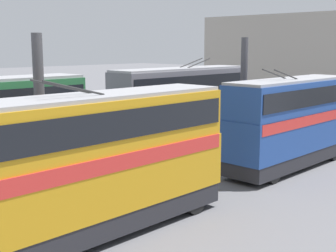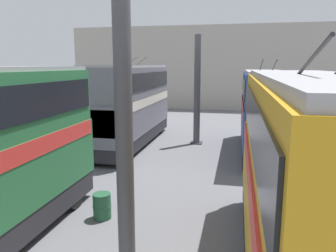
# 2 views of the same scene
# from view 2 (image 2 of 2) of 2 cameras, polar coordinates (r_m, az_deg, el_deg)

# --- Properties ---
(depot_back_wall) EXTENTS (0.50, 36.00, 9.95)m
(depot_back_wall) POSITION_cam_2_polar(r_m,az_deg,el_deg) (39.81, 8.34, 9.96)
(depot_back_wall) COLOR #A8A093
(depot_back_wall) RESTS_ON ground_plane
(support_column_near) EXTENTS (0.79, 0.79, 7.28)m
(support_column_near) POSITION_cam_2_polar(r_m,az_deg,el_deg) (8.08, -7.62, -2.27)
(support_column_near) COLOR #4C4C51
(support_column_near) RESTS_ON ground_plane
(support_column_far) EXTENTS (0.79, 0.79, 7.28)m
(support_column_far) POSITION_cam_2_polar(r_m,az_deg,el_deg) (22.10, 5.10, 5.88)
(support_column_far) COLOR #4C4C51
(support_column_far) RESTS_ON ground_plane
(bus_left_near) EXTENTS (10.45, 2.54, 5.73)m
(bus_left_near) POSITION_cam_2_polar(r_m,az_deg,el_deg) (7.88, 23.06, -7.92)
(bus_left_near) COLOR black
(bus_left_near) RESTS_ON ground_plane
(bus_left_far) EXTENTS (9.70, 2.54, 5.60)m
(bus_left_far) POSITION_cam_2_polar(r_m,az_deg,el_deg) (20.55, 16.35, 3.23)
(bus_left_far) COLOR black
(bus_left_far) RESTS_ON ground_plane
(bus_right_far) EXTENTS (11.19, 2.54, 5.91)m
(bus_right_far) POSITION_cam_2_polar(r_m,az_deg,el_deg) (21.90, -6.42, 4.48)
(bus_right_far) COLOR black
(bus_right_far) RESTS_ON ground_plane
(oil_drum) EXTENTS (0.65, 0.65, 0.90)m
(oil_drum) POSITION_cam_2_polar(r_m,az_deg,el_deg) (11.99, -11.42, -13.50)
(oil_drum) COLOR #235638
(oil_drum) RESTS_ON ground_plane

